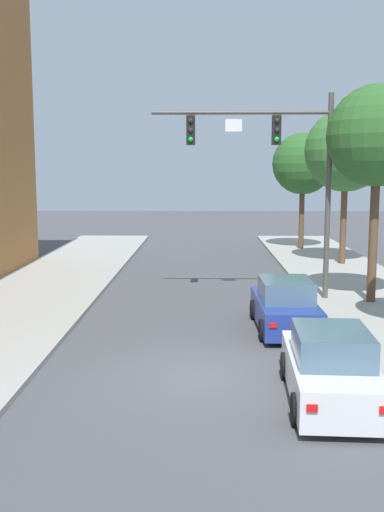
{
  "coord_description": "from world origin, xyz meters",
  "views": [
    {
      "loc": [
        0.02,
        -13.7,
        4.86
      ],
      "look_at": [
        -0.36,
        6.37,
        2.0
      ],
      "focal_mm": 41.92,
      "sensor_mm": 36.0,
      "label": 1
    }
  ],
  "objects_px": {
    "traffic_signal_mast": "(278,158)",
    "street_tree_second": "(378,137)",
    "car_lead_blue": "(285,307)",
    "car_following_white": "(330,369)",
    "street_tree_farthest": "(303,164)",
    "street_tree_third": "(346,151)"
  },
  "relations": [
    {
      "from": "traffic_signal_mast",
      "to": "car_following_white",
      "type": "distance_m",
      "value": 10.89
    },
    {
      "from": "car_following_white",
      "to": "traffic_signal_mast",
      "type": "bearing_deg",
      "value": 89.76
    },
    {
      "from": "car_following_white",
      "to": "street_tree_second",
      "type": "height_order",
      "value": "street_tree_second"
    },
    {
      "from": "car_following_white",
      "to": "street_tree_second",
      "type": "xyz_separation_m",
      "value": [
        3.42,
        9.23,
        5.34
      ]
    },
    {
      "from": "traffic_signal_mast",
      "to": "car_lead_blue",
      "type": "distance_m",
      "value": 6.15
    },
    {
      "from": "car_lead_blue",
      "to": "street_tree_third",
      "type": "xyz_separation_m",
      "value": [
        4.64,
        12.52,
        5.14
      ]
    },
    {
      "from": "traffic_signal_mast",
      "to": "street_tree_third",
      "type": "relative_size",
      "value": 0.96
    },
    {
      "from": "traffic_signal_mast",
      "to": "car_lead_blue",
      "type": "height_order",
      "value": "traffic_signal_mast"
    },
    {
      "from": "car_lead_blue",
      "to": "street_tree_farthest",
      "type": "relative_size",
      "value": 0.61
    },
    {
      "from": "traffic_signal_mast",
      "to": "street_tree_third",
      "type": "bearing_deg",
      "value": 62.42
    },
    {
      "from": "car_lead_blue",
      "to": "street_tree_farthest",
      "type": "distance_m",
      "value": 19.47
    },
    {
      "from": "street_tree_third",
      "to": "street_tree_farthest",
      "type": "xyz_separation_m",
      "value": [
        -1.14,
        6.08,
        -0.58
      ]
    },
    {
      "from": "car_following_white",
      "to": "street_tree_farthest",
      "type": "distance_m",
      "value": 25.06
    },
    {
      "from": "traffic_signal_mast",
      "to": "car_following_white",
      "type": "xyz_separation_m",
      "value": [
        -0.04,
        -9.86,
        -4.62
      ]
    },
    {
      "from": "traffic_signal_mast",
      "to": "car_lead_blue",
      "type": "relative_size",
      "value": 1.76
    },
    {
      "from": "traffic_signal_mast",
      "to": "street_tree_second",
      "type": "xyz_separation_m",
      "value": [
        3.38,
        -0.63,
        0.72
      ]
    },
    {
      "from": "traffic_signal_mast",
      "to": "car_following_white",
      "type": "relative_size",
      "value": 1.74
    },
    {
      "from": "traffic_signal_mast",
      "to": "street_tree_farthest",
      "type": "bearing_deg",
      "value": 77.27
    },
    {
      "from": "traffic_signal_mast",
      "to": "street_tree_second",
      "type": "height_order",
      "value": "street_tree_second"
    },
    {
      "from": "traffic_signal_mast",
      "to": "street_tree_third",
      "type": "distance_m",
      "value": 9.57
    },
    {
      "from": "traffic_signal_mast",
      "to": "street_tree_farthest",
      "type": "distance_m",
      "value": 14.92
    },
    {
      "from": "car_lead_blue",
      "to": "car_following_white",
      "type": "relative_size",
      "value": 0.99
    }
  ]
}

